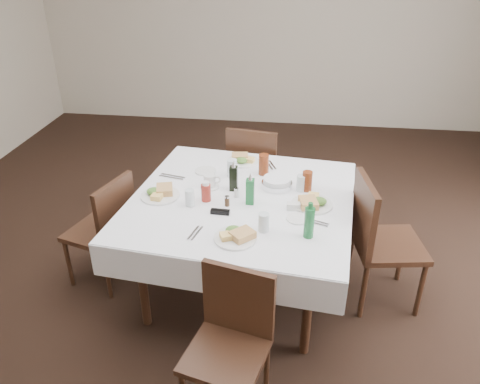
% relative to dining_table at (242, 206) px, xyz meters
% --- Properties ---
extents(ground_plane, '(7.00, 7.00, 0.00)m').
position_rel_dining_table_xyz_m(ground_plane, '(-0.13, 0.05, -0.69)').
color(ground_plane, black).
extents(room_shell, '(6.04, 7.04, 2.80)m').
position_rel_dining_table_xyz_m(room_shell, '(-0.13, 0.05, 1.02)').
color(room_shell, '#BBB19B').
rests_on(room_shell, ground).
extents(dining_table, '(1.64, 1.64, 0.76)m').
position_rel_dining_table_xyz_m(dining_table, '(0.00, 0.00, 0.00)').
color(dining_table, '#321D11').
rests_on(dining_table, ground).
extents(chair_north, '(0.50, 0.50, 0.92)m').
position_rel_dining_table_xyz_m(chair_north, '(-0.01, 0.95, -0.16)').
color(chair_north, '#321D11').
rests_on(chair_north, ground).
extents(chair_south, '(0.49, 0.49, 0.85)m').
position_rel_dining_table_xyz_m(chair_south, '(0.07, -0.97, -0.21)').
color(chair_south, '#321D11').
rests_on(chair_south, ground).
extents(chair_east, '(0.52, 0.52, 0.95)m').
position_rel_dining_table_xyz_m(chair_east, '(0.93, -0.02, -0.15)').
color(chair_east, '#321D11').
rests_on(chair_east, ground).
extents(chair_west, '(0.51, 0.51, 0.87)m').
position_rel_dining_table_xyz_m(chair_west, '(-0.97, -0.06, -0.20)').
color(chair_west, '#321D11').
rests_on(chair_west, ground).
extents(meal_north, '(0.25, 0.25, 0.05)m').
position_rel_dining_table_xyz_m(meal_north, '(-0.06, 0.57, 0.09)').
color(meal_north, white).
rests_on(meal_north, dining_table).
extents(meal_south, '(0.26, 0.26, 0.06)m').
position_rel_dining_table_xyz_m(meal_south, '(0.03, -0.49, 0.09)').
color(meal_south, white).
rests_on(meal_south, dining_table).
extents(meal_east, '(0.27, 0.27, 0.06)m').
position_rel_dining_table_xyz_m(meal_east, '(0.48, -0.05, 0.09)').
color(meal_east, white).
rests_on(meal_east, dining_table).
extents(meal_west, '(0.27, 0.27, 0.06)m').
position_rel_dining_table_xyz_m(meal_west, '(-0.56, -0.05, 0.09)').
color(meal_west, white).
rests_on(meal_west, dining_table).
extents(side_plate_a, '(0.16, 0.16, 0.01)m').
position_rel_dining_table_xyz_m(side_plate_a, '(-0.32, 0.36, 0.08)').
color(side_plate_a, white).
rests_on(side_plate_a, dining_table).
extents(side_plate_b, '(0.14, 0.14, 0.01)m').
position_rel_dining_table_xyz_m(side_plate_b, '(0.38, -0.23, 0.08)').
color(side_plate_b, white).
rests_on(side_plate_b, dining_table).
extents(water_n, '(0.07, 0.07, 0.13)m').
position_rel_dining_table_xyz_m(water_n, '(-0.11, 0.31, 0.14)').
color(water_n, silver).
rests_on(water_n, dining_table).
extents(water_s, '(0.06, 0.06, 0.12)m').
position_rel_dining_table_xyz_m(water_s, '(0.18, -0.39, 0.13)').
color(water_s, silver).
rests_on(water_s, dining_table).
extents(water_e, '(0.06, 0.06, 0.12)m').
position_rel_dining_table_xyz_m(water_e, '(0.40, 0.15, 0.13)').
color(water_e, silver).
rests_on(water_e, dining_table).
extents(water_w, '(0.06, 0.06, 0.11)m').
position_rel_dining_table_xyz_m(water_w, '(-0.33, -0.15, 0.13)').
color(water_w, silver).
rests_on(water_w, dining_table).
extents(iced_tea_a, '(0.08, 0.08, 0.16)m').
position_rel_dining_table_xyz_m(iced_tea_a, '(0.12, 0.38, 0.15)').
color(iced_tea_a, maroon).
rests_on(iced_tea_a, dining_table).
extents(iced_tea_b, '(0.07, 0.07, 0.14)m').
position_rel_dining_table_xyz_m(iced_tea_b, '(0.44, 0.16, 0.14)').
color(iced_tea_b, maroon).
rests_on(iced_tea_b, dining_table).
extents(bread_basket, '(0.22, 0.22, 0.07)m').
position_rel_dining_table_xyz_m(bread_basket, '(0.23, 0.18, 0.11)').
color(bread_basket, silver).
rests_on(bread_basket, dining_table).
extents(oil_cruet_dark, '(0.05, 0.05, 0.23)m').
position_rel_dining_table_xyz_m(oil_cruet_dark, '(-0.07, 0.10, 0.17)').
color(oil_cruet_dark, black).
rests_on(oil_cruet_dark, dining_table).
extents(oil_cruet_green, '(0.05, 0.05, 0.23)m').
position_rel_dining_table_xyz_m(oil_cruet_green, '(0.07, -0.07, 0.17)').
color(oil_cruet_green, '#1A6830').
rests_on(oil_cruet_green, dining_table).
extents(ketchup_bottle, '(0.06, 0.06, 0.14)m').
position_rel_dining_table_xyz_m(ketchup_bottle, '(-0.23, -0.07, 0.14)').
color(ketchup_bottle, maroon).
rests_on(ketchup_bottle, dining_table).
extents(salt_shaker, '(0.03, 0.03, 0.07)m').
position_rel_dining_table_xyz_m(salt_shaker, '(-0.04, 0.00, 0.11)').
color(salt_shaker, white).
rests_on(salt_shaker, dining_table).
extents(pepper_shaker, '(0.03, 0.03, 0.07)m').
position_rel_dining_table_xyz_m(pepper_shaker, '(-0.08, -0.12, 0.11)').
color(pepper_shaker, '#442D1B').
rests_on(pepper_shaker, dining_table).
extents(coffee_mug, '(0.14, 0.13, 0.10)m').
position_rel_dining_table_xyz_m(coffee_mug, '(-0.24, 0.12, 0.12)').
color(coffee_mug, white).
rests_on(coffee_mug, dining_table).
extents(sunglasses, '(0.12, 0.04, 0.03)m').
position_rel_dining_table_xyz_m(sunglasses, '(-0.11, -0.23, 0.08)').
color(sunglasses, black).
rests_on(sunglasses, dining_table).
extents(green_bottle, '(0.06, 0.06, 0.23)m').
position_rel_dining_table_xyz_m(green_bottle, '(0.45, -0.42, 0.17)').
color(green_bottle, '#1A6830').
rests_on(green_bottle, dining_table).
extents(sugar_caddy, '(0.09, 0.05, 0.04)m').
position_rel_dining_table_xyz_m(sugar_caddy, '(0.35, -0.11, 0.09)').
color(sugar_caddy, white).
rests_on(sugar_caddy, dining_table).
extents(cutlery_n, '(0.10, 0.17, 0.01)m').
position_rel_dining_table_xyz_m(cutlery_n, '(0.16, 0.53, 0.08)').
color(cutlery_n, silver).
rests_on(cutlery_n, dining_table).
extents(cutlery_s, '(0.07, 0.16, 0.01)m').
position_rel_dining_table_xyz_m(cutlery_s, '(-0.22, -0.47, 0.08)').
color(cutlery_s, silver).
rests_on(cutlery_s, dining_table).
extents(cutlery_e, '(0.18, 0.10, 0.01)m').
position_rel_dining_table_xyz_m(cutlery_e, '(0.49, -0.26, 0.08)').
color(cutlery_e, silver).
rests_on(cutlery_e, dining_table).
extents(cutlery_w, '(0.20, 0.09, 0.01)m').
position_rel_dining_table_xyz_m(cutlery_w, '(-0.55, 0.23, 0.08)').
color(cutlery_w, silver).
rests_on(cutlery_w, dining_table).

